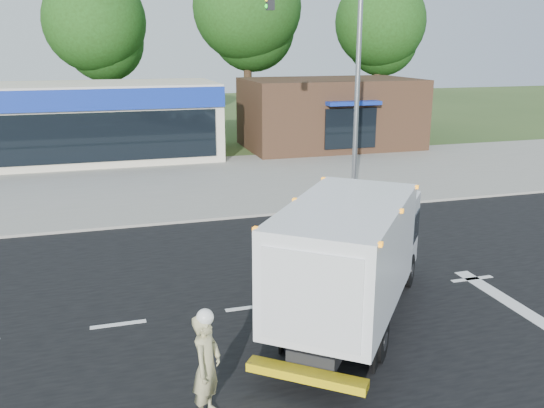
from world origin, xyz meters
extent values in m
plane|color=#385123|center=(0.00, 0.00, 0.00)|extent=(120.00, 120.00, 0.00)
cube|color=black|center=(0.00, 0.00, 0.00)|extent=(60.00, 14.00, 0.02)
cube|color=gray|center=(0.00, 8.20, 0.06)|extent=(60.00, 2.40, 0.12)
cube|color=gray|center=(0.00, 14.00, 0.01)|extent=(60.00, 9.00, 0.02)
cube|color=silver|center=(-6.00, 0.00, 0.02)|extent=(1.20, 0.15, 0.01)
cube|color=silver|center=(-3.00, 0.00, 0.02)|extent=(1.20, 0.15, 0.01)
cube|color=silver|center=(0.00, 0.00, 0.02)|extent=(1.20, 0.15, 0.01)
cube|color=silver|center=(3.00, 0.00, 0.02)|extent=(1.20, 0.15, 0.01)
cube|color=black|center=(-1.50, -1.88, 0.62)|extent=(3.43, 4.05, 0.31)
cube|color=white|center=(0.44, 0.61, 1.38)|extent=(2.60, 2.58, 1.87)
cube|color=black|center=(0.96, 1.27, 1.55)|extent=(1.41, 1.14, 0.80)
cube|color=white|center=(-1.50, -1.88, 1.87)|extent=(4.41, 4.81, 2.09)
cube|color=silver|center=(-2.88, -3.64, 1.82)|extent=(1.43, 1.14, 1.69)
cube|color=yellow|center=(-2.98, -3.77, 0.49)|extent=(1.87, 1.56, 0.16)
cube|color=orange|center=(-1.50, -1.88, 2.89)|extent=(4.33, 4.70, 0.07)
cylinder|color=black|center=(-0.20, 1.16, 0.43)|extent=(0.73, 0.84, 0.85)
cylinder|color=black|center=(1.13, 0.12, 0.43)|extent=(0.73, 0.84, 0.85)
cylinder|color=black|center=(-2.58, -1.82, 0.43)|extent=(0.73, 0.84, 0.85)
cylinder|color=black|center=(-1.18, -2.92, 0.43)|extent=(0.73, 0.84, 0.85)
imported|color=tan|center=(-4.68, -3.72, 0.91)|extent=(0.73, 0.80, 1.83)
sphere|color=white|center=(-4.68, -3.72, 1.80)|extent=(0.28, 0.28, 0.28)
cube|color=beige|center=(-9.00, 20.00, 2.00)|extent=(18.00, 6.00, 4.00)
cube|color=#112C96|center=(-9.00, 16.95, 3.40)|extent=(18.00, 0.30, 1.00)
cube|color=black|center=(-9.00, 16.95, 1.60)|extent=(17.00, 0.12, 2.40)
cube|color=#382316|center=(7.00, 20.00, 2.00)|extent=(10.00, 6.00, 4.00)
cube|color=#112C96|center=(7.00, 16.90, 2.90)|extent=(3.00, 1.20, 0.20)
cube|color=black|center=(7.00, 16.95, 1.50)|extent=(3.00, 0.12, 2.20)
cylinder|color=gray|center=(3.00, 7.60, 4.00)|extent=(0.18, 0.18, 8.00)
cylinder|color=#332114|center=(-6.00, 28.00, 3.43)|extent=(0.56, 0.56, 6.86)
sphere|color=#1F4012|center=(-6.00, 28.00, 7.35)|extent=(6.47, 6.47, 6.47)
sphere|color=#1F4012|center=(-5.50, 28.50, 6.08)|extent=(5.10, 5.10, 5.10)
cylinder|color=#332114|center=(4.00, 28.00, 3.92)|extent=(0.56, 0.56, 7.84)
sphere|color=#1F4012|center=(4.00, 28.00, 8.40)|extent=(7.39, 7.39, 7.39)
sphere|color=#1F4012|center=(4.50, 28.50, 6.94)|extent=(5.82, 5.82, 5.82)
cylinder|color=#332114|center=(14.00, 28.00, 3.50)|extent=(0.56, 0.56, 7.00)
sphere|color=#1F4012|center=(14.00, 28.00, 7.50)|extent=(6.60, 6.60, 6.60)
sphere|color=#1F4012|center=(14.50, 28.50, 6.20)|extent=(5.20, 5.20, 5.20)
camera|label=1|loc=(-5.99, -11.95, 5.96)|focal=38.00mm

